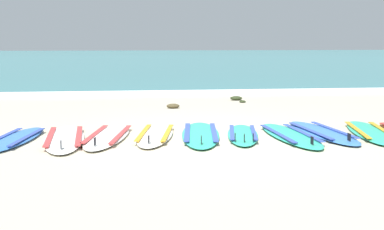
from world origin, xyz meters
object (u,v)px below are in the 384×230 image
Objects in this scene: surfboard_5 at (201,134)px; surfboard_3 at (108,136)px; surfboard_2 at (65,138)px; surfboard_6 at (243,134)px; surfboard_7 at (290,135)px; surfboard_1 at (15,139)px; surfboard_4 at (155,135)px; surfboard_9 at (370,132)px; surfboard_8 at (322,132)px.

surfboard_3 is at bearing 179.87° from surfboard_5.
surfboard_2 and surfboard_6 have the same top height.
surfboard_7 is (3.61, -0.18, 0.00)m from surfboard_2.
surfboard_1 and surfboard_4 have the same top height.
surfboard_1 and surfboard_2 have the same top height.
surfboard_2 is 1.11× the size of surfboard_4.
surfboard_4 is 1.11× the size of surfboard_6.
surfboard_9 is at bearing -3.16° from surfboard_5.
surfboard_3 is at bearing 176.83° from surfboard_6.
surfboard_6 is 2.18m from surfboard_9.
surfboard_4 and surfboard_8 have the same top height.
surfboard_2 is at bearing -171.93° from surfboard_3.
surfboard_6 is (0.68, -0.12, 0.00)m from surfboard_5.
surfboard_1 is 0.91× the size of surfboard_9.
surfboard_1 is at bearing 177.11° from surfboard_7.
surfboard_3 is at bearing 2.23° from surfboard_1.
surfboard_5 is 1.23× the size of surfboard_6.
surfboard_5 and surfboard_8 have the same top height.
surfboard_3 is 0.99× the size of surfboard_8.
surfboard_3 is 0.76m from surfboard_4.
surfboard_8 is 0.99× the size of surfboard_9.
surfboard_2 and surfboard_3 have the same top height.
surfboard_6 is at bearing -3.17° from surfboard_3.
surfboard_5 is at bearing 2.41° from surfboard_2.
surfboard_2 is 1.23× the size of surfboard_6.
surfboard_4 is at bearing 177.54° from surfboard_5.
surfboard_8 is at bearing -0.26° from surfboard_1.
surfboard_2 is 1.00× the size of surfboard_5.
surfboard_8 is at bearing -1.26° from surfboard_3.
surfboard_9 is at bearing -0.75° from surfboard_2.
surfboard_9 is (5.04, -0.07, 0.00)m from surfboard_2.
surfboard_2 is at bearing -177.59° from surfboard_5.
surfboard_6 is 0.84× the size of surfboard_8.
surfboard_9 is (2.86, -0.16, 0.00)m from surfboard_5.
surfboard_2 and surfboard_8 have the same top height.
surfboard_5 is (1.50, -0.00, -0.00)m from surfboard_3.
surfboard_8 is 0.82m from surfboard_9.
surfboard_3 is 0.96× the size of surfboard_5.
surfboard_6 is at bearing -1.03° from surfboard_1.
surfboard_2 is 0.68m from surfboard_3.
surfboard_2 is 3.61m from surfboard_7.
surfboard_9 is at bearing -3.02° from surfboard_4.
surfboard_1 is 5.80m from surfboard_9.
surfboard_4 is at bearing 172.02° from surfboard_7.
surfboard_5 is 2.86m from surfboard_9.
surfboard_6 is 0.76m from surfboard_7.
surfboard_6 is at bearing -9.77° from surfboard_5.
surfboard_4 is 2.19m from surfboard_7.
surfboard_4 and surfboard_6 have the same top height.
surfboard_1 is 4.37m from surfboard_7.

